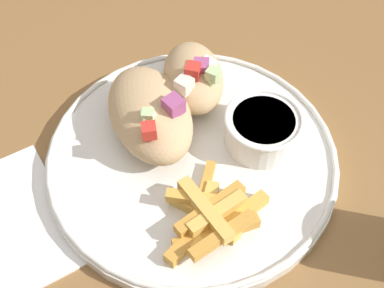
% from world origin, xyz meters
% --- Properties ---
extents(table, '(1.18, 1.18, 0.75)m').
position_xyz_m(table, '(0.00, 0.00, 0.67)').
color(table, brown).
rests_on(table, ground_plane).
extents(napkin, '(0.16, 0.10, 0.00)m').
position_xyz_m(napkin, '(-0.06, -0.21, 0.76)').
color(napkin, white).
rests_on(napkin, table).
extents(plate, '(0.30, 0.30, 0.02)m').
position_xyz_m(plate, '(-0.01, -0.03, 0.76)').
color(plate, white).
rests_on(plate, table).
extents(pita_sandwich_near, '(0.15, 0.11, 0.06)m').
position_xyz_m(pita_sandwich_near, '(-0.07, -0.05, 0.80)').
color(pita_sandwich_near, tan).
rests_on(pita_sandwich_near, plate).
extents(pita_sandwich_far, '(0.12, 0.10, 0.06)m').
position_xyz_m(pita_sandwich_far, '(-0.08, 0.02, 0.80)').
color(pita_sandwich_far, tan).
rests_on(pita_sandwich_far, plate).
extents(fries_pile, '(0.09, 0.12, 0.03)m').
position_xyz_m(fries_pile, '(0.06, -0.06, 0.78)').
color(fries_pile, '#E5B251').
rests_on(fries_pile, plate).
extents(sauce_ramekin, '(0.08, 0.08, 0.04)m').
position_xyz_m(sauce_ramekin, '(0.02, 0.04, 0.79)').
color(sauce_ramekin, white).
rests_on(sauce_ramekin, plate).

